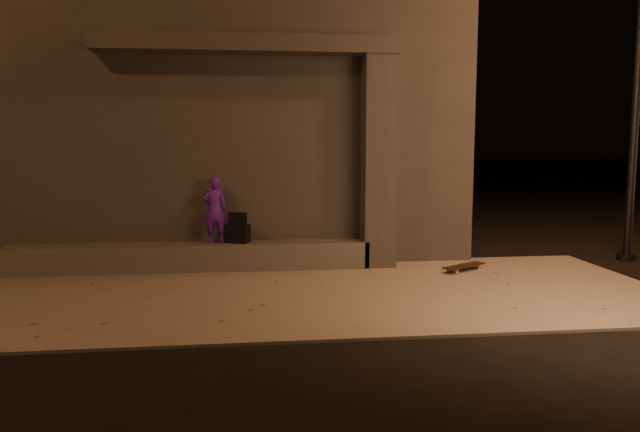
{
  "coord_description": "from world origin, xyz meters",
  "views": [
    {
      "loc": [
        -0.61,
        -6.78,
        2.23
      ],
      "look_at": [
        0.47,
        2.0,
        1.14
      ],
      "focal_mm": 35.0,
      "sensor_mm": 36.0,
      "label": 1
    }
  ],
  "objects": [
    {
      "name": "column",
      "position": [
        1.7,
        3.75,
        1.84
      ],
      "size": [
        0.55,
        0.55,
        3.6
      ],
      "primitive_type": "cube",
      "color": "#3B3836",
      "rests_on": "sidewalk"
    },
    {
      "name": "ground",
      "position": [
        0.0,
        0.0,
        0.0
      ],
      "size": [
        120.0,
        120.0,
        0.0
      ],
      "primitive_type": "plane",
      "color": "black",
      "rests_on": "ground"
    },
    {
      "name": "backpack",
      "position": [
        -0.72,
        3.75,
        0.67
      ],
      "size": [
        0.44,
        0.37,
        0.53
      ],
      "rotation": [
        0.0,
        0.0,
        -0.4
      ],
      "color": "black",
      "rests_on": "ledge"
    },
    {
      "name": "ledge",
      "position": [
        -1.5,
        3.75,
        0.27
      ],
      "size": [
        6.0,
        0.55,
        0.45
      ],
      "primitive_type": "cube",
      "color": "#514F49",
      "rests_on": "sidewalk"
    },
    {
      "name": "skateboard",
      "position": [
        3.04,
        3.1,
        0.12
      ],
      "size": [
        0.86,
        0.66,
        0.1
      ],
      "rotation": [
        0.0,
        0.0,
        0.56
      ],
      "color": "black",
      "rests_on": "sidewalk"
    },
    {
      "name": "canopy",
      "position": [
        -0.5,
        3.8,
        3.78
      ],
      "size": [
        5.0,
        0.7,
        0.28
      ],
      "primitive_type": "cube",
      "color": "#3B3836",
      "rests_on": "column"
    },
    {
      "name": "skateboarder",
      "position": [
        -1.1,
        3.75,
        1.05
      ],
      "size": [
        0.42,
        0.29,
        1.13
      ],
      "primitive_type": "imported",
      "rotation": [
        0.0,
        0.0,
        3.18
      ],
      "color": "#541AAC",
      "rests_on": "ledge"
    },
    {
      "name": "sidewalk",
      "position": [
        0.0,
        2.0,
        0.02
      ],
      "size": [
        11.0,
        4.4,
        0.04
      ],
      "primitive_type": "cube",
      "color": "slate",
      "rests_on": "ground"
    },
    {
      "name": "building",
      "position": [
        -1.0,
        6.49,
        2.61
      ],
      "size": [
        9.0,
        5.1,
        5.22
      ],
      "color": "#3B3836",
      "rests_on": "ground"
    }
  ]
}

